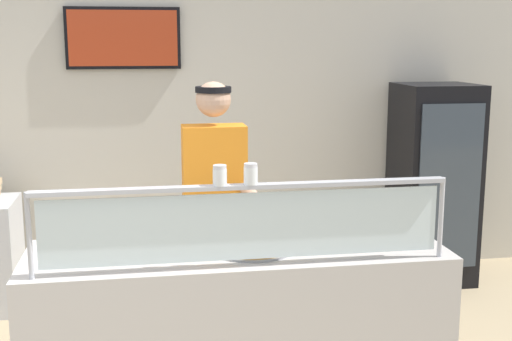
# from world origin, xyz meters

# --- Properties ---
(shop_rear_unit) EXTENTS (6.53, 0.13, 2.70)m
(shop_rear_unit) POSITION_xyz_m (1.06, 2.67, 1.36)
(shop_rear_unit) COLOR beige
(shop_rear_unit) RESTS_ON ground
(serving_counter) EXTENTS (2.13, 0.68, 0.95)m
(serving_counter) POSITION_xyz_m (1.06, 0.34, 0.47)
(serving_counter) COLOR #BCB7B2
(serving_counter) RESTS_ON ground
(sneeze_guard) EXTENTS (1.95, 0.06, 0.40)m
(sneeze_guard) POSITION_xyz_m (1.06, 0.06, 1.21)
(sneeze_guard) COLOR #B2B5BC
(sneeze_guard) RESTS_ON serving_counter
(pizza_tray) EXTENTS (0.43, 0.43, 0.04)m
(pizza_tray) POSITION_xyz_m (1.14, 0.32, 0.97)
(pizza_tray) COLOR #9EA0A8
(pizza_tray) RESTS_ON serving_counter
(pizza_server) EXTENTS (0.08, 0.28, 0.01)m
(pizza_server) POSITION_xyz_m (1.09, 0.30, 0.99)
(pizza_server) COLOR #ADAFB7
(pizza_server) RESTS_ON pizza_tray
(parmesan_shaker) EXTENTS (0.06, 0.06, 0.09)m
(parmesan_shaker) POSITION_xyz_m (0.95, 0.06, 1.39)
(parmesan_shaker) COLOR white
(parmesan_shaker) RESTS_ON sneeze_guard
(pepper_flake_shaker) EXTENTS (0.06, 0.06, 0.10)m
(pepper_flake_shaker) POSITION_xyz_m (1.09, 0.06, 1.39)
(pepper_flake_shaker) COLOR white
(pepper_flake_shaker) RESTS_ON sneeze_guard
(worker_figure) EXTENTS (0.41, 0.50, 1.76)m
(worker_figure) POSITION_xyz_m (1.03, 1.04, 1.01)
(worker_figure) COLOR #23232D
(worker_figure) RESTS_ON ground
(drink_fridge) EXTENTS (0.62, 0.61, 1.65)m
(drink_fridge) POSITION_xyz_m (2.98, 2.22, 0.83)
(drink_fridge) COLOR black
(drink_fridge) RESTS_ON ground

